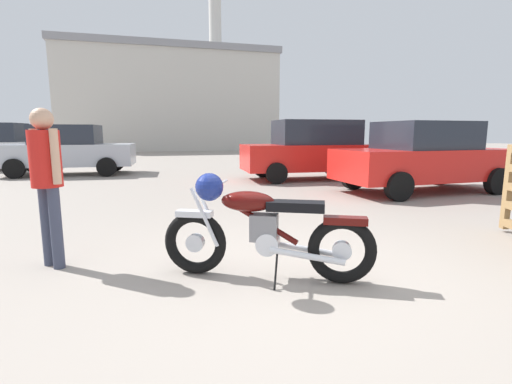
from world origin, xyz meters
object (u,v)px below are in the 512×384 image
at_px(bystander, 46,172).
at_px(pale_sedan_back, 424,157).
at_px(vintage_motorcycle, 260,230).
at_px(silver_sedan_mid, 68,150).
at_px(blue_hatchback_right, 310,149).

relative_size(bystander, pale_sedan_back, 0.38).
xyz_separation_m(vintage_motorcycle, bystander, (-2.10, 0.72, 0.53)).
distance_m(vintage_motorcycle, silver_sedan_mid, 11.11).
relative_size(pale_sedan_back, silver_sedan_mid, 1.03).
bearing_deg(vintage_motorcycle, bystander, 1.41).
height_order(vintage_motorcycle, bystander, bystander).
distance_m(blue_hatchback_right, silver_sedan_mid, 8.10).
bearing_deg(bystander, blue_hatchback_right, 5.73).
height_order(pale_sedan_back, silver_sedan_mid, same).
xyz_separation_m(pale_sedan_back, silver_sedan_mid, (-9.52, 5.51, 0.00)).
bearing_deg(vintage_motorcycle, blue_hatchback_right, -91.63).
xyz_separation_m(vintage_motorcycle, pale_sedan_back, (4.86, 4.56, 0.34)).
distance_m(bystander, blue_hatchback_right, 8.37).
height_order(bystander, pale_sedan_back, pale_sedan_back).
xyz_separation_m(vintage_motorcycle, blue_hatchback_right, (2.98, 7.38, 0.43)).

